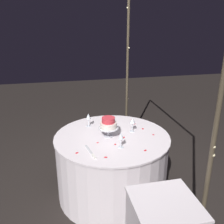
{
  "coord_description": "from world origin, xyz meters",
  "views": [
    {
      "loc": [
        2.5,
        -0.56,
        1.99
      ],
      "look_at": [
        0.0,
        0.0,
        1.04
      ],
      "focal_mm": 40.73,
      "sensor_mm": 36.0,
      "label": 1
    }
  ],
  "objects_px": {
    "wine_glass_2": "(132,121)",
    "wine_glass_0": "(121,137)",
    "cake_knife": "(91,152)",
    "tiered_cake": "(108,124)",
    "wine_glass_1": "(88,117)",
    "main_table": "(112,165)",
    "decorative_arch": "(157,59)"
  },
  "relations": [
    {
      "from": "tiered_cake",
      "to": "wine_glass_0",
      "type": "relative_size",
      "value": 1.34
    },
    {
      "from": "main_table",
      "to": "wine_glass_0",
      "type": "relative_size",
      "value": 7.68
    },
    {
      "from": "tiered_cake",
      "to": "wine_glass_0",
      "type": "height_order",
      "value": "tiered_cake"
    },
    {
      "from": "wine_glass_2",
      "to": "tiered_cake",
      "type": "bearing_deg",
      "value": -76.72
    },
    {
      "from": "tiered_cake",
      "to": "wine_glass_1",
      "type": "bearing_deg",
      "value": -151.79
    },
    {
      "from": "wine_glass_1",
      "to": "wine_glass_2",
      "type": "bearing_deg",
      "value": 60.98
    },
    {
      "from": "wine_glass_0",
      "to": "cake_knife",
      "type": "distance_m",
      "value": 0.34
    },
    {
      "from": "wine_glass_1",
      "to": "main_table",
      "type": "bearing_deg",
      "value": 33.47
    },
    {
      "from": "cake_knife",
      "to": "wine_glass_0",
      "type": "bearing_deg",
      "value": 98.28
    },
    {
      "from": "main_table",
      "to": "tiered_cake",
      "type": "relative_size",
      "value": 5.73
    },
    {
      "from": "decorative_arch",
      "to": "wine_glass_0",
      "type": "distance_m",
      "value": 0.89
    },
    {
      "from": "wine_glass_0",
      "to": "wine_glass_1",
      "type": "relative_size",
      "value": 1.03
    },
    {
      "from": "wine_glass_2",
      "to": "cake_knife",
      "type": "relative_size",
      "value": 0.57
    },
    {
      "from": "main_table",
      "to": "wine_glass_1",
      "type": "relative_size",
      "value": 7.88
    },
    {
      "from": "tiered_cake",
      "to": "cake_knife",
      "type": "relative_size",
      "value": 0.77
    },
    {
      "from": "wine_glass_1",
      "to": "cake_knife",
      "type": "xyz_separation_m",
      "value": [
        0.65,
        -0.06,
        -0.12
      ]
    },
    {
      "from": "main_table",
      "to": "cake_knife",
      "type": "height_order",
      "value": "cake_knife"
    },
    {
      "from": "tiered_cake",
      "to": "cake_knife",
      "type": "xyz_separation_m",
      "value": [
        0.32,
        -0.24,
        -0.14
      ]
    },
    {
      "from": "wine_glass_0",
      "to": "cake_knife",
      "type": "relative_size",
      "value": 0.57
    },
    {
      "from": "wine_glass_0",
      "to": "cake_knife",
      "type": "xyz_separation_m",
      "value": [
        0.05,
        -0.31,
        -0.12
      ]
    },
    {
      "from": "wine_glass_2",
      "to": "wine_glass_0",
      "type": "bearing_deg",
      "value": -32.79
    },
    {
      "from": "wine_glass_1",
      "to": "wine_glass_0",
      "type": "bearing_deg",
      "value": 22.12
    },
    {
      "from": "tiered_cake",
      "to": "wine_glass_1",
      "type": "xyz_separation_m",
      "value": [
        -0.33,
        -0.18,
        -0.03
      ]
    },
    {
      "from": "decorative_arch",
      "to": "main_table",
      "type": "relative_size",
      "value": 1.89
    },
    {
      "from": "decorative_arch",
      "to": "main_table",
      "type": "bearing_deg",
      "value": -90.0
    },
    {
      "from": "wine_glass_1",
      "to": "cake_knife",
      "type": "bearing_deg",
      "value": -5.62
    },
    {
      "from": "wine_glass_2",
      "to": "wine_glass_1",
      "type": "bearing_deg",
      "value": -119.02
    },
    {
      "from": "wine_glass_0",
      "to": "cake_knife",
      "type": "bearing_deg",
      "value": -81.72
    },
    {
      "from": "wine_glass_0",
      "to": "wine_glass_1",
      "type": "distance_m",
      "value": 0.66
    },
    {
      "from": "tiered_cake",
      "to": "wine_glass_1",
      "type": "height_order",
      "value": "tiered_cake"
    },
    {
      "from": "tiered_cake",
      "to": "wine_glass_0",
      "type": "bearing_deg",
      "value": 14.14
    },
    {
      "from": "wine_glass_0",
      "to": "wine_glass_1",
      "type": "height_order",
      "value": "wine_glass_0"
    }
  ]
}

